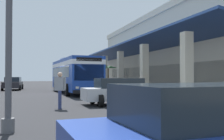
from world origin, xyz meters
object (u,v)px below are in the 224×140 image
parked_sedan_charcoal (13,83)px  parked_sedan_silver (121,91)px  transit_bus (74,73)px  parked_sedan_blue (214,133)px  potted_palm (108,84)px  pedestrian (60,88)px

parked_sedan_charcoal → parked_sedan_silver: size_ratio=1.01×
transit_bus → parked_sedan_silver: size_ratio=2.55×
parked_sedan_charcoal → parked_sedan_silver: bearing=21.4°
parked_sedan_blue → potted_palm: 25.29m
transit_bus → potted_palm: transit_bus is taller
parked_sedan_silver → parked_sedan_blue: bearing=-11.6°
parked_sedan_charcoal → pedestrian: (18.85, 3.57, 0.26)m
parked_sedan_blue → pedestrian: size_ratio=2.55×
parked_sedan_silver → potted_palm: (-14.25, 3.31, -0.09)m
parked_sedan_blue → pedestrian: 9.65m
parked_sedan_charcoal → pedestrian: size_ratio=2.52×
parked_sedan_blue → pedestrian: bearing=-172.1°
pedestrian → potted_palm: bearing=155.9°
transit_bus → parked_sedan_charcoal: bearing=-141.6°
potted_palm → parked_sedan_charcoal: bearing=-109.7°
transit_bus → parked_sedan_charcoal: size_ratio=2.53×
transit_bus → parked_sedan_blue: transit_bus is taller
transit_bus → parked_sedan_blue: (20.94, -1.01, -1.10)m
parked_sedan_charcoal → parked_sedan_blue: size_ratio=0.99×
parked_sedan_blue → potted_palm: potted_palm is taller
transit_bus → parked_sedan_silver: 10.61m
pedestrian → transit_bus: bearing=168.4°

